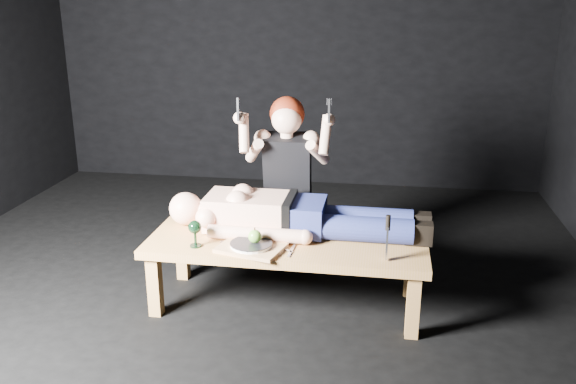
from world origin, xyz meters
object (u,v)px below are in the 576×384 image
object	(u,v)px
serving_tray	(251,248)
carving_knife	(387,238)
goblet	(195,234)
lying_man	(299,211)
kneeling_woman	(289,182)
table	(287,273)

from	to	relation	value
serving_tray	carving_knife	xyz separation A→B (m)	(0.80, -0.04, 0.13)
carving_knife	goblet	bearing A→B (deg)	179.15
lying_man	carving_knife	distance (m)	0.67
kneeling_woman	table	bearing A→B (deg)	-85.29
table	serving_tray	distance (m)	0.35
lying_man	serving_tray	bearing A→B (deg)	-125.91
goblet	lying_man	bearing A→B (deg)	29.75
kneeling_woman	serving_tray	xyz separation A→B (m)	(-0.11, -0.75, -0.19)
table	serving_tray	world-z (taller)	serving_tray
table	kneeling_woman	xyz separation A→B (m)	(-0.07, 0.57, 0.43)
table	carving_knife	bearing A→B (deg)	-18.73
table	goblet	world-z (taller)	goblet
serving_tray	kneeling_woman	bearing A→B (deg)	81.33
kneeling_woman	serving_tray	bearing A→B (deg)	-101.49
carving_knife	table	bearing A→B (deg)	161.27
kneeling_woman	serving_tray	world-z (taller)	kneeling_woman
goblet	carving_knife	size ratio (longest dim) A/B	0.60
table	lying_man	xyz separation A→B (m)	(0.06, 0.15, 0.36)
lying_man	kneeling_woman	xyz separation A→B (m)	(-0.13, 0.41, 0.07)
table	lying_man	bearing A→B (deg)	69.74
table	kneeling_woman	size ratio (longest dim) A/B	1.33
serving_tray	lying_man	bearing A→B (deg)	53.42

